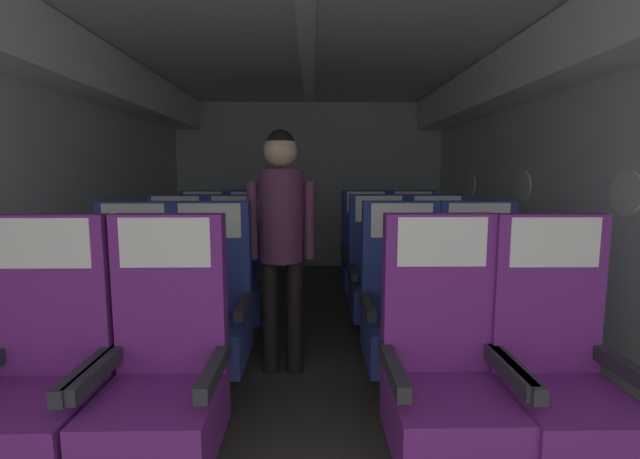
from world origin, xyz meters
TOP-DOWN VIEW (x-y plane):
  - ground at (0.00, 3.06)m, footprint 3.89×6.52m
  - fuselage_shell at (0.00, 3.34)m, footprint 3.77×6.17m
  - seat_a_left_window at (-1.02, 1.63)m, footprint 0.48×0.50m
  - seat_a_left_aisle at (-0.55, 1.64)m, footprint 0.48×0.50m
  - seat_a_right_aisle at (1.00, 1.61)m, footprint 0.48×0.50m
  - seat_a_right_window at (0.56, 1.63)m, footprint 0.48×0.50m
  - seat_b_left_window at (-1.00, 2.45)m, footprint 0.48×0.50m
  - seat_b_left_aisle at (-0.56, 2.45)m, footprint 0.48×0.50m
  - seat_b_right_aisle at (1.01, 2.45)m, footprint 0.48×0.50m
  - seat_b_right_window at (0.56, 2.44)m, footprint 0.48×0.50m
  - seat_c_left_window at (-1.00, 3.27)m, footprint 0.48×0.50m
  - seat_c_left_aisle at (-0.55, 3.26)m, footprint 0.48×0.50m
  - seat_c_right_aisle at (1.00, 3.27)m, footprint 0.48×0.50m
  - seat_c_right_window at (0.55, 3.29)m, footprint 0.48×0.50m
  - seat_d_left_window at (-1.00, 4.11)m, footprint 0.48×0.50m
  - seat_d_left_aisle at (-0.55, 4.09)m, footprint 0.48×0.50m
  - seat_d_right_aisle at (1.01, 4.12)m, footprint 0.48×0.50m
  - seat_d_right_window at (0.55, 4.10)m, footprint 0.48×0.50m
  - flight_attendant at (-0.16, 2.77)m, footprint 0.43×0.28m

SIDE VIEW (x-z plane):
  - ground at x=0.00m, z-range -0.02..0.00m
  - seat_a_left_window at x=-1.02m, z-range -0.09..1.05m
  - seat_a_left_aisle at x=-0.55m, z-range -0.09..1.05m
  - seat_a_right_aisle at x=1.00m, z-range -0.09..1.05m
  - seat_a_right_window at x=0.56m, z-range -0.09..1.05m
  - seat_b_left_window at x=-1.00m, z-range -0.09..1.05m
  - seat_b_left_aisle at x=-0.56m, z-range -0.09..1.05m
  - seat_b_right_aisle at x=1.01m, z-range -0.09..1.05m
  - seat_b_right_window at x=0.56m, z-range -0.09..1.05m
  - seat_c_left_window at x=-1.00m, z-range -0.09..1.05m
  - seat_c_left_aisle at x=-0.55m, z-range -0.09..1.05m
  - seat_c_right_aisle at x=1.00m, z-range -0.09..1.05m
  - seat_c_right_window at x=0.55m, z-range -0.09..1.05m
  - seat_d_left_window at x=-1.00m, z-range -0.09..1.05m
  - seat_d_left_aisle at x=-0.55m, z-range -0.09..1.05m
  - seat_d_right_aisle at x=1.01m, z-range -0.09..1.05m
  - seat_d_right_window at x=0.55m, z-range -0.09..1.05m
  - flight_attendant at x=-0.16m, z-range 0.18..1.74m
  - fuselage_shell at x=0.00m, z-range 0.51..2.82m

